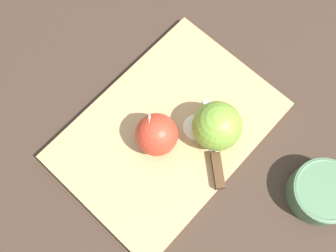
{
  "coord_description": "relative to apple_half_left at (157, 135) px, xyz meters",
  "views": [
    {
      "loc": [
        -0.14,
        -0.19,
        0.72
      ],
      "look_at": [
        0.0,
        0.0,
        0.04
      ],
      "focal_mm": 42.0,
      "sensor_mm": 36.0,
      "label": 1
    }
  ],
  "objects": [
    {
      "name": "ground_plane",
      "position": [
        0.03,
        0.01,
        -0.06
      ],
      "size": [
        4.0,
        4.0,
        0.0
      ],
      "primitive_type": "plane",
      "color": "#38281E"
    },
    {
      "name": "knife",
      "position": [
        0.06,
        -0.1,
        -0.03
      ],
      "size": [
        0.1,
        0.16,
        0.02
      ],
      "rotation": [
        0.0,
        0.0,
        1.06
      ],
      "color": "silver",
      "rests_on": "cutting_board"
    },
    {
      "name": "apple_half_right",
      "position": [
        0.1,
        -0.05,
        0.01
      ],
      "size": [
        0.09,
        0.09,
        0.09
      ],
      "rotation": [
        0.0,
        0.0,
        0.55
      ],
      "color": "olive",
      "rests_on": "cutting_board"
    },
    {
      "name": "apple_half_left",
      "position": [
        0.0,
        0.0,
        0.0
      ],
      "size": [
        0.08,
        0.08,
        0.08
      ],
      "rotation": [
        0.0,
        0.0,
        2.66
      ],
      "color": "red",
      "rests_on": "cutting_board"
    },
    {
      "name": "cutting_board",
      "position": [
        0.03,
        0.01,
        -0.05
      ],
      "size": [
        0.46,
        0.36,
        0.02
      ],
      "color": "tan",
      "rests_on": "ground_plane"
    },
    {
      "name": "bowl",
      "position": [
        0.18,
        -0.25,
        -0.03
      ],
      "size": [
        0.11,
        0.11,
        0.05
      ],
      "color": "#4C704C",
      "rests_on": "ground_plane"
    },
    {
      "name": "apple_slice",
      "position": [
        0.07,
        -0.02,
        -0.04
      ],
      "size": [
        0.05,
        0.05,
        0.01
      ],
      "color": "beige",
      "rests_on": "cutting_board"
    }
  ]
}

